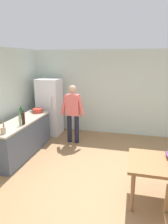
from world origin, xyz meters
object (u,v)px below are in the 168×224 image
at_px(refrigerator, 50,107).
at_px(utensil_jar, 3,130).
at_px(bottle_wine_dark, 23,118).
at_px(person, 73,110).
at_px(cooking_pot, 38,111).
at_px(bottle_vinegar_tall, 20,120).
at_px(bottle_wine_green, 21,113).

height_order(refrigerator, utensil_jar, refrigerator).
height_order(utensil_jar, bottle_wine_dark, bottle_wine_dark).
bearing_deg(utensil_jar, person, 64.90).
distance_m(cooking_pot, utensil_jar, 1.76).
xyz_separation_m(utensil_jar, bottle_wine_dark, (0.08, 0.66, 0.07)).
bearing_deg(bottle_wine_dark, cooking_pot, 99.19).
xyz_separation_m(refrigerator, bottle_wine_dark, (0.12, -1.84, 0.15)).
bearing_deg(person, utensil_jar, -115.10).
height_order(refrigerator, person, refrigerator).
bearing_deg(person, refrigerator, 149.77).
bearing_deg(bottle_wine_dark, bottle_vinegar_tall, -95.43).
bearing_deg(bottle_wine_green, bottle_wine_dark, -54.15).
relative_size(refrigerator, utensil_jar, 5.62).
bearing_deg(bottle_wine_dark, utensil_jar, -97.23).
relative_size(refrigerator, bottle_wine_dark, 5.29).
bearing_deg(bottle_wine_green, cooking_pot, 78.68).
distance_m(person, bottle_vinegar_tall, 1.64).
relative_size(utensil_jar, bottle_wine_dark, 0.94).
xyz_separation_m(refrigerator, person, (0.95, -0.55, 0.08)).
bearing_deg(refrigerator, person, -30.23).
xyz_separation_m(refrigerator, bottle_wine_green, (-0.19, -1.41, 0.15)).
height_order(refrigerator, bottle_wine_dark, refrigerator).
bearing_deg(bottle_wine_green, utensil_jar, -78.36).
bearing_deg(utensil_jar, bottle_wine_green, 101.64).
bearing_deg(refrigerator, bottle_wine_dark, -86.22).
height_order(cooking_pot, utensil_jar, utensil_jar).
bearing_deg(bottle_wine_dark, bottle_wine_green, 125.85).
bearing_deg(refrigerator, bottle_vinegar_tall, -86.79).
xyz_separation_m(cooking_pot, bottle_vinegar_tall, (0.16, -1.21, 0.08)).
relative_size(person, bottle_vinegar_tall, 5.31).
xyz_separation_m(bottle_wine_dark, bottle_wine_green, (-0.31, 0.43, 0.00)).
relative_size(cooking_pot, bottle_wine_dark, 1.18).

